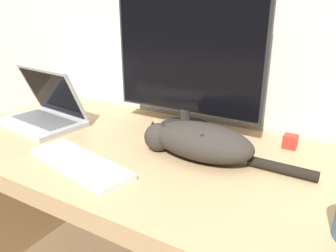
{
  "coord_description": "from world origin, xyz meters",
  "views": [
    {
      "loc": [
        0.59,
        -0.47,
        1.18
      ],
      "look_at": [
        0.12,
        0.33,
        0.83
      ],
      "focal_mm": 35.0,
      "sensor_mm": 36.0,
      "label": 1
    }
  ],
  "objects": [
    {
      "name": "laptop",
      "position": [
        -0.49,
        0.37,
        0.76
      ],
      "size": [
        0.37,
        0.27,
        0.23
      ],
      "rotation": [
        0.0,
        0.0,
        -0.12
      ],
      "color": "#B7B7BC",
      "rests_on": "desk"
    },
    {
      "name": "cat",
      "position": [
        0.19,
        0.4,
        0.77
      ],
      "size": [
        0.55,
        0.18,
        0.11
      ],
      "rotation": [
        0.0,
        0.0,
        -0.02
      ],
      "color": "#332D28",
      "rests_on": "desk"
    },
    {
      "name": "small_toy",
      "position": [
        0.43,
        0.63,
        0.73
      ],
      "size": [
        0.05,
        0.05,
        0.05
      ],
      "color": "red",
      "rests_on": "desk"
    },
    {
      "name": "monitor",
      "position": [
        0.04,
        0.6,
        0.98
      ],
      "size": [
        0.59,
        0.2,
        0.53
      ],
      "color": "#282828",
      "rests_on": "desk"
    },
    {
      "name": "desk",
      "position": [
        0.0,
        0.37,
        0.57
      ],
      "size": [
        1.54,
        0.73,
        0.71
      ],
      "color": "tan",
      "rests_on": "ground_plane"
    },
    {
      "name": "external_keyboard",
      "position": [
        -0.09,
        0.16,
        0.72
      ],
      "size": [
        0.4,
        0.2,
        0.02
      ],
      "rotation": [
        0.0,
        0.0,
        -0.2
      ],
      "color": "white",
      "rests_on": "desk"
    }
  ]
}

